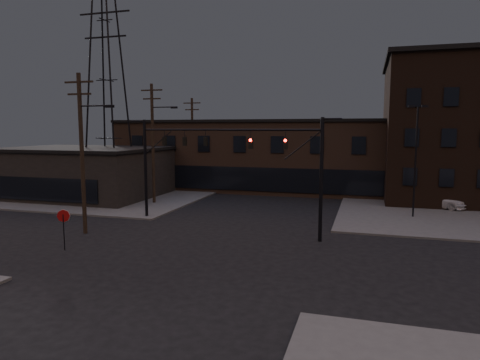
# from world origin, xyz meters

# --- Properties ---
(ground) EXTENTS (140.00, 140.00, 0.00)m
(ground) POSITION_xyz_m (0.00, 0.00, 0.00)
(ground) COLOR black
(ground) RESTS_ON ground
(sidewalk_nw) EXTENTS (30.00, 30.00, 0.15)m
(sidewalk_nw) POSITION_xyz_m (-22.00, 22.00, 0.07)
(sidewalk_nw) COLOR #474744
(sidewalk_nw) RESTS_ON ground
(building_row) EXTENTS (40.00, 12.00, 8.00)m
(building_row) POSITION_xyz_m (0.00, 28.00, 4.00)
(building_row) COLOR #493326
(building_row) RESTS_ON ground
(building_left) EXTENTS (16.00, 12.00, 5.00)m
(building_left) POSITION_xyz_m (-20.00, 16.00, 2.50)
(building_left) COLOR black
(building_left) RESTS_ON ground
(traffic_signal_near) EXTENTS (7.12, 0.24, 8.00)m
(traffic_signal_near) POSITION_xyz_m (5.36, 4.50, 4.93)
(traffic_signal_near) COLOR black
(traffic_signal_near) RESTS_ON ground
(traffic_signal_far) EXTENTS (7.12, 0.24, 8.00)m
(traffic_signal_far) POSITION_xyz_m (-6.72, 8.00, 5.01)
(traffic_signal_far) COLOR black
(traffic_signal_far) RESTS_ON ground
(stop_sign) EXTENTS (0.72, 0.33, 2.48)m
(stop_sign) POSITION_xyz_m (-8.00, -1.99, 1.84)
(stop_sign) COLOR black
(stop_sign) RESTS_ON ground
(utility_pole_near) EXTENTS (3.70, 0.28, 11.00)m
(utility_pole_near) POSITION_xyz_m (-9.43, 2.00, 5.87)
(utility_pole_near) COLOR black
(utility_pole_near) RESTS_ON ground
(utility_pole_mid) EXTENTS (3.70, 0.28, 11.50)m
(utility_pole_mid) POSITION_xyz_m (-10.44, 14.00, 6.13)
(utility_pole_mid) COLOR black
(utility_pole_mid) RESTS_ON ground
(utility_pole_far) EXTENTS (2.20, 0.28, 11.00)m
(utility_pole_far) POSITION_xyz_m (-11.50, 26.00, 5.78)
(utility_pole_far) COLOR black
(utility_pole_far) RESTS_ON ground
(transmission_tower) EXTENTS (7.00, 7.00, 25.00)m
(transmission_tower) POSITION_xyz_m (-18.00, 18.00, 12.50)
(transmission_tower) COLOR black
(transmission_tower) RESTS_ON ground
(lot_light_a) EXTENTS (1.50, 0.28, 9.14)m
(lot_light_a) POSITION_xyz_m (13.00, 14.00, 5.51)
(lot_light_a) COLOR black
(lot_light_a) RESTS_ON ground
(parked_car_lot_a) EXTENTS (5.13, 3.31, 1.62)m
(parked_car_lot_a) POSITION_xyz_m (13.66, 20.58, 0.96)
(parked_car_lot_a) COLOR black
(parked_car_lot_a) RESTS_ON sidewalk_ne
(parked_car_lot_b) EXTENTS (5.34, 4.08, 1.44)m
(parked_car_lot_b) POSITION_xyz_m (15.52, 19.16, 0.87)
(parked_car_lot_b) COLOR silver
(parked_car_lot_b) RESTS_ON sidewalk_ne
(car_crossing) EXTENTS (2.74, 5.28, 1.66)m
(car_crossing) POSITION_xyz_m (1.69, 25.26, 0.83)
(car_crossing) COLOR black
(car_crossing) RESTS_ON ground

